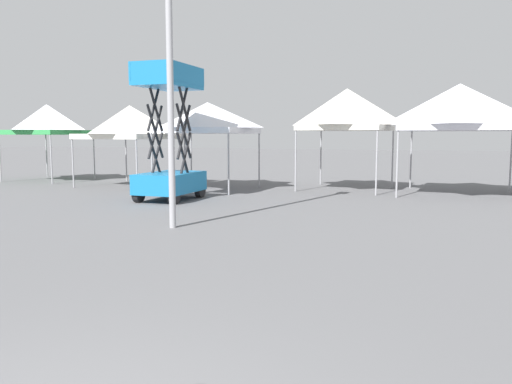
# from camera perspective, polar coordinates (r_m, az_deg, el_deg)

# --- Properties ---
(canopy_tent_far_right) EXTENTS (2.99, 2.99, 3.34)m
(canopy_tent_far_right) POSITION_cam_1_polar(r_m,az_deg,el_deg) (24.14, -22.60, 7.58)
(canopy_tent_far_right) COLOR #9E9EA3
(canopy_tent_far_right) RESTS_ON ground
(canopy_tent_behind_left) EXTENTS (3.39, 3.39, 3.15)m
(canopy_tent_behind_left) POSITION_cam_1_polar(r_m,az_deg,el_deg) (20.50, -14.11, 7.67)
(canopy_tent_behind_left) COLOR #9E9EA3
(canopy_tent_behind_left) RESTS_ON ground
(canopy_tent_behind_center) EXTENTS (3.20, 3.20, 3.19)m
(canopy_tent_behind_center) POSITION_cam_1_polar(r_m,az_deg,el_deg) (18.74, -5.51, 8.35)
(canopy_tent_behind_center) COLOR #9E9EA3
(canopy_tent_behind_center) RESTS_ON ground
(canopy_tent_right_of_center) EXTENTS (3.15, 3.15, 3.67)m
(canopy_tent_right_of_center) POSITION_cam_1_polar(r_m,az_deg,el_deg) (18.79, 10.26, 9.16)
(canopy_tent_right_of_center) COLOR #9E9EA3
(canopy_tent_right_of_center) RESTS_ON ground
(canopy_tent_center) EXTENTS (3.67, 3.67, 3.68)m
(canopy_tent_center) POSITION_cam_1_polar(r_m,az_deg,el_deg) (18.17, 22.05, 8.89)
(canopy_tent_center) COLOR #9E9EA3
(canopy_tent_center) RESTS_ON ground
(scissor_lift) EXTENTS (1.52, 2.37, 4.07)m
(scissor_lift) POSITION_cam_1_polar(r_m,az_deg,el_deg) (15.66, -9.73, 3.59)
(scissor_lift) COLOR black
(scissor_lift) RESTS_ON ground
(light_pole_near_lift) EXTENTS (0.36, 0.36, 8.01)m
(light_pole_near_lift) POSITION_cam_1_polar(r_m,az_deg,el_deg) (11.12, -9.85, 19.80)
(light_pole_near_lift) COLOR #9E9EA3
(light_pole_near_lift) RESTS_ON ground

